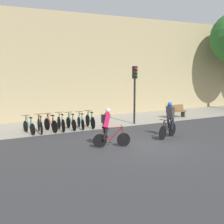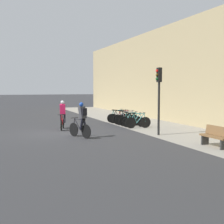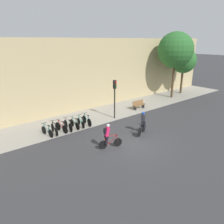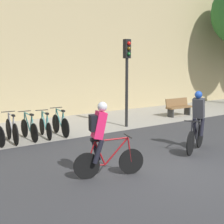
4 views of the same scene
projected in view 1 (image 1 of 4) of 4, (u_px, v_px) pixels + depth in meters
ground at (150, 146)px, 13.97m from camera, size 200.00×200.00×0.00m
kerb_strip at (87, 123)px, 19.82m from camera, size 44.00×4.50×0.01m
building_facade at (71, 66)px, 21.51m from camera, size 44.00×0.60×7.17m
cyclist_pink at (108, 126)px, 13.66m from camera, size 1.61×0.65×1.75m
cyclist_grey at (169, 119)px, 15.59m from camera, size 1.59×0.74×1.79m
parked_bike_0 at (29, 127)px, 16.51m from camera, size 0.46×1.62×0.95m
parked_bike_1 at (40, 125)px, 16.79m from camera, size 0.46×1.67×0.97m
parked_bike_2 at (51, 124)px, 17.08m from camera, size 0.46×1.62×0.98m
parked_bike_3 at (61, 123)px, 17.36m from camera, size 0.46×1.69×0.99m
parked_bike_4 at (71, 123)px, 17.65m from camera, size 0.46×1.61×0.96m
parked_bike_5 at (81, 122)px, 17.94m from camera, size 0.46×1.57×0.94m
parked_bike_6 at (90, 121)px, 18.22m from camera, size 0.46×1.65×0.98m
traffic_light_pole at (135, 84)px, 19.16m from camera, size 0.26×0.30×3.58m
bench at (176, 111)px, 21.81m from camera, size 1.54×0.44×0.89m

